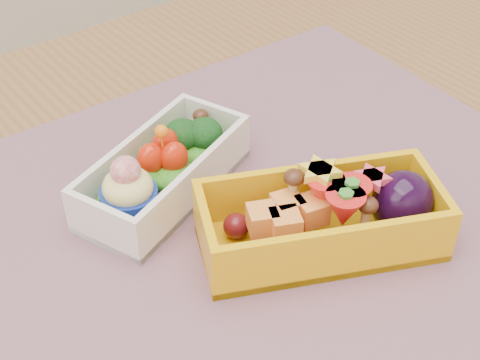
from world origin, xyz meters
TOP-DOWN VIEW (x-y plane):
  - table at (0.00, 0.00)m, footprint 1.20×0.80m
  - placemat at (0.02, 0.02)m, footprint 0.59×0.46m
  - bento_white at (-0.01, 0.08)m, footprint 0.18×0.13m
  - bento_yellow at (0.06, -0.05)m, footprint 0.20×0.15m

SIDE VIEW (x-z plane):
  - table at x=0.00m, z-range 0.28..1.03m
  - placemat at x=0.02m, z-range 0.75..0.75m
  - bento_white at x=-0.01m, z-range 0.74..0.81m
  - bento_yellow at x=0.06m, z-range 0.75..0.81m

